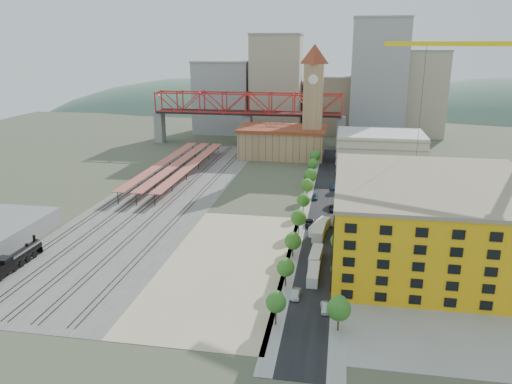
% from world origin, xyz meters
% --- Properties ---
extents(ground, '(400.00, 400.00, 0.00)m').
position_xyz_m(ground, '(0.00, 0.00, 0.00)').
color(ground, '#474C38').
rests_on(ground, ground).
extents(ballast_strip, '(36.00, 165.00, 0.06)m').
position_xyz_m(ballast_strip, '(-36.00, 17.50, 0.03)').
color(ballast_strip, '#605E59').
rests_on(ballast_strip, ground).
extents(dirt_lot, '(28.00, 67.00, 0.06)m').
position_xyz_m(dirt_lot, '(-4.00, -31.50, 0.03)').
color(dirt_lot, tan).
rests_on(dirt_lot, ground).
extents(street_asphalt, '(12.00, 170.00, 0.06)m').
position_xyz_m(street_asphalt, '(16.00, 15.00, 0.03)').
color(street_asphalt, black).
rests_on(street_asphalt, ground).
extents(sidewalk_west, '(3.00, 170.00, 0.04)m').
position_xyz_m(sidewalk_west, '(10.50, 15.00, 0.02)').
color(sidewalk_west, gray).
rests_on(sidewalk_west, ground).
extents(sidewalk_east, '(3.00, 170.00, 0.04)m').
position_xyz_m(sidewalk_east, '(21.50, 15.00, 0.02)').
color(sidewalk_east, gray).
rests_on(sidewalk_east, ground).
extents(construction_pad, '(50.00, 90.00, 0.06)m').
position_xyz_m(construction_pad, '(45.00, -20.00, 0.03)').
color(construction_pad, gray).
rests_on(construction_pad, ground).
extents(rail_tracks, '(26.56, 160.00, 0.18)m').
position_xyz_m(rail_tracks, '(-37.80, 17.50, 0.15)').
color(rail_tracks, '#382B23').
rests_on(rail_tracks, ground).
extents(platform_canopies, '(16.00, 80.00, 4.12)m').
position_xyz_m(platform_canopies, '(-41.00, 45.00, 3.99)').
color(platform_canopies, '#B85B46').
rests_on(platform_canopies, ground).
extents(station_hall, '(38.00, 24.00, 13.10)m').
position_xyz_m(station_hall, '(-5.00, 82.00, 6.67)').
color(station_hall, tan).
rests_on(station_hall, ground).
extents(clock_tower, '(12.00, 12.00, 52.00)m').
position_xyz_m(clock_tower, '(8.00, 79.99, 28.70)').
color(clock_tower, tan).
rests_on(clock_tower, ground).
extents(parking_garage, '(34.00, 26.00, 14.00)m').
position_xyz_m(parking_garage, '(36.00, 70.00, 7.00)').
color(parking_garage, silver).
rests_on(parking_garage, ground).
extents(truss_bridge, '(94.00, 9.60, 25.60)m').
position_xyz_m(truss_bridge, '(-25.00, 105.00, 18.86)').
color(truss_bridge, gray).
rests_on(truss_bridge, ground).
extents(construction_building, '(44.60, 50.60, 18.80)m').
position_xyz_m(construction_building, '(42.00, -20.00, 9.41)').
color(construction_building, yellow).
rests_on(construction_building, ground).
extents(street_trees, '(15.40, 124.40, 8.00)m').
position_xyz_m(street_trees, '(16.00, 5.00, 0.00)').
color(street_trees, '#28651E').
rests_on(street_trees, ground).
extents(skyline, '(133.00, 46.00, 60.00)m').
position_xyz_m(skyline, '(7.47, 142.31, 22.81)').
color(skyline, '#9EA0A3').
rests_on(skyline, ground).
extents(distant_hills, '(647.00, 264.00, 227.00)m').
position_xyz_m(distant_hills, '(45.28, 260.00, -79.54)').
color(distant_hills, '#4C6B59').
rests_on(distant_hills, ground).
extents(locomotive, '(2.75, 21.23, 5.31)m').
position_xyz_m(locomotive, '(-50.00, -42.11, 1.98)').
color(locomotive, black).
rests_on(locomotive, ground).
extents(site_trailer_a, '(2.39, 8.85, 2.42)m').
position_xyz_m(site_trailer_a, '(16.00, -35.96, 1.21)').
color(site_trailer_a, silver).
rests_on(site_trailer_a, ground).
extents(site_trailer_b, '(2.96, 9.43, 2.55)m').
position_xyz_m(site_trailer_b, '(16.00, -26.46, 1.27)').
color(site_trailer_b, silver).
rests_on(site_trailer_b, ground).
extents(site_trailer_c, '(3.36, 10.42, 2.81)m').
position_xyz_m(site_trailer_c, '(16.00, -10.96, 1.41)').
color(site_trailer_c, silver).
rests_on(site_trailer_c, ground).
extents(site_trailer_d, '(5.50, 10.53, 2.79)m').
position_xyz_m(site_trailer_d, '(16.00, -7.70, 1.39)').
color(site_trailer_d, silver).
rests_on(site_trailer_d, ground).
extents(car_0, '(2.10, 4.07, 1.32)m').
position_xyz_m(car_0, '(13.00, -44.79, 0.66)').
color(car_0, white).
rests_on(car_0, ground).
extents(car_1, '(2.06, 4.58, 1.46)m').
position_xyz_m(car_1, '(13.00, -44.36, 0.73)').
color(car_1, '#9D9DA2').
rests_on(car_1, ground).
extents(car_2, '(2.72, 5.42, 1.47)m').
position_xyz_m(car_2, '(13.00, -3.30, 0.74)').
color(car_2, black).
rests_on(car_2, ground).
extents(car_3, '(2.01, 4.59, 1.31)m').
position_xyz_m(car_3, '(13.00, 21.27, 0.66)').
color(car_3, '#1A314E').
rests_on(car_3, ground).
extents(car_4, '(2.08, 4.33, 1.43)m').
position_xyz_m(car_4, '(19.00, -48.75, 0.71)').
color(car_4, white).
rests_on(car_4, ground).
extents(car_5, '(2.17, 4.50, 1.42)m').
position_xyz_m(car_5, '(19.00, -1.86, 0.71)').
color(car_5, '#949398').
rests_on(car_5, ground).
extents(car_6, '(2.48, 4.96, 1.35)m').
position_xyz_m(car_6, '(19.00, 10.51, 0.68)').
color(car_6, black).
rests_on(car_6, ground).
extents(car_7, '(2.94, 5.74, 1.59)m').
position_xyz_m(car_7, '(19.00, 34.10, 0.80)').
color(car_7, navy).
rests_on(car_7, ground).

